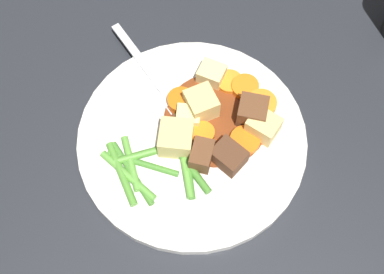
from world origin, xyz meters
name	(u,v)px	position (x,y,z in m)	size (l,w,h in m)	color
ground_plane	(192,142)	(0.00, 0.00, 0.00)	(3.00, 3.00, 0.00)	#26282D
dinner_plate	(192,139)	(0.00, 0.00, 0.01)	(0.26, 0.26, 0.01)	white
stew_sauce	(216,119)	(0.03, -0.01, 0.01)	(0.12, 0.12, 0.00)	brown
carrot_slice_0	(202,134)	(0.01, -0.01, 0.02)	(0.03, 0.03, 0.01)	orange
carrot_slice_1	(230,82)	(0.08, -0.01, 0.02)	(0.03, 0.03, 0.01)	orange
carrot_slice_2	(245,141)	(0.02, -0.05, 0.02)	(0.03, 0.03, 0.01)	orange
carrot_slice_3	(261,104)	(0.07, -0.05, 0.02)	(0.03, 0.03, 0.01)	orange
carrot_slice_4	(245,88)	(0.08, -0.03, 0.02)	(0.03, 0.03, 0.01)	orange
carrot_slice_5	(181,101)	(0.03, 0.03, 0.02)	(0.03, 0.03, 0.01)	orange
potato_chunk_0	(188,117)	(0.02, 0.01, 0.02)	(0.02, 0.03, 0.02)	#EAD68C
potato_chunk_1	(212,74)	(0.08, 0.01, 0.02)	(0.03, 0.03, 0.02)	#EAD68C
potato_chunk_2	(176,138)	(-0.02, 0.01, 0.03)	(0.04, 0.04, 0.03)	#E5CC7A
potato_chunk_3	(201,104)	(0.03, 0.01, 0.03)	(0.03, 0.03, 0.03)	#E5CC7A
potato_chunk_4	(263,126)	(0.04, -0.07, 0.03)	(0.03, 0.03, 0.03)	#E5CC7A
meat_chunk_0	(202,155)	(-0.02, -0.02, 0.03)	(0.03, 0.02, 0.02)	brown
meat_chunk_1	(175,126)	(0.00, 0.02, 0.02)	(0.02, 0.02, 0.01)	#4C2B19
meat_chunk_2	(229,156)	(-0.01, -0.05, 0.02)	(0.03, 0.03, 0.02)	#56331E
meat_chunk_3	(252,112)	(0.05, -0.05, 0.03)	(0.03, 0.03, 0.03)	brown
green_bean_0	(188,165)	(-0.03, -0.01, 0.02)	(0.01, 0.01, 0.08)	#4C8E33
green_bean_1	(182,143)	(-0.01, 0.01, 0.02)	(0.01, 0.01, 0.07)	#599E38
green_bean_2	(148,153)	(-0.04, 0.03, 0.02)	(0.01, 0.01, 0.07)	#599E38
green_bean_3	(128,176)	(-0.07, 0.04, 0.02)	(0.01, 0.01, 0.08)	#66AD42
green_bean_4	(194,172)	(-0.04, -0.02, 0.02)	(0.01, 0.01, 0.05)	#4C8E33
green_bean_5	(122,174)	(-0.07, 0.05, 0.02)	(0.01, 0.01, 0.08)	#599E38
green_bean_6	(131,164)	(-0.06, 0.04, 0.02)	(0.01, 0.01, 0.06)	#66AD42
green_bean_7	(185,167)	(-0.04, -0.01, 0.02)	(0.01, 0.01, 0.07)	#66AD42
green_bean_8	(143,164)	(-0.05, 0.03, 0.02)	(0.01, 0.01, 0.08)	#4C8E33
green_bean_9	(132,173)	(-0.07, 0.04, 0.02)	(0.01, 0.01, 0.08)	#4C8E33
fork	(155,79)	(0.05, 0.07, 0.01)	(0.10, 0.16, 0.00)	silver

